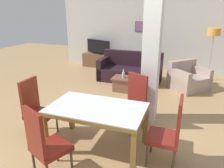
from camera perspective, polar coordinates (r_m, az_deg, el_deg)
The scene contains 15 objects.
ground_plane at distance 3.92m, azimuth -3.76°, elevation -16.14°, with size 18.00×18.00×0.00m, color tan.
back_wall at distance 8.29m, azimuth 10.90°, elevation 12.74°, with size 7.20×0.09×2.70m.
divider_pillar at distance 4.38m, azimuth 10.24°, elevation 6.93°, with size 0.32×0.36×2.70m.
dining_table at distance 3.60m, azimuth -3.97°, elevation -8.29°, with size 1.57×0.93×0.76m.
dining_chair_far_right at distance 4.24m, azimuth 5.62°, elevation -4.42°, with size 0.61×0.61×1.09m.
dining_chair_head_right at distance 3.37m, azimuth 14.88°, elevation -11.73°, with size 0.46×0.46×1.09m.
dining_chair_near_left at distance 3.16m, azimuth -17.30°, elevation -14.35°, with size 0.61×0.61×1.09m.
dining_chair_head_left at distance 4.21m, azimuth -19.23°, elevation -5.68°, with size 0.46×0.46×1.09m.
sofa at distance 7.13m, azimuth 4.77°, elevation 3.35°, with size 1.97×0.90×0.91m.
armchair at distance 6.74m, azimuth 19.22°, elevation 1.13°, with size 1.27×1.27×0.80m.
coffee_table at distance 6.24m, azimuth 3.04°, elevation 0.05°, with size 0.61×0.51×0.40m.
bottle at distance 6.13m, azimuth 2.99°, elevation 2.48°, with size 0.08×0.08×0.24m.
tv_stand at distance 8.79m, azimuth -3.55°, elevation 6.22°, with size 1.24×0.40×0.53m.
tv_screen at distance 8.69m, azimuth -3.62°, elevation 9.61°, with size 1.08×0.41×0.54m.
floor_lamp at distance 7.60m, azimuth 25.00°, elevation 11.22°, with size 0.39×0.39×1.67m.
Camera 1 is at (1.31, -2.90, 2.28)m, focal length 35.00 mm.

